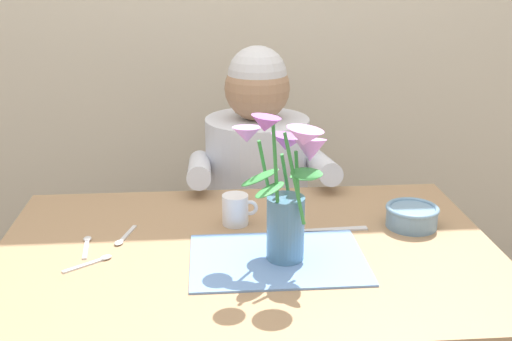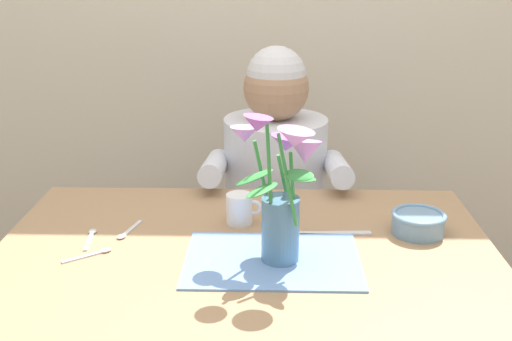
# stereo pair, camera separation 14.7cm
# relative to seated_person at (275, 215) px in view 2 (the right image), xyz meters

# --- Properties ---
(dining_table) EXTENTS (1.20, 0.80, 0.74)m
(dining_table) POSITION_rel_seated_person_xyz_m (-0.07, -0.62, 0.08)
(dining_table) COLOR #9E7A56
(dining_table) RESTS_ON ground_plane
(seated_person) EXTENTS (0.45, 0.47, 1.14)m
(seated_person) POSITION_rel_seated_person_xyz_m (0.00, 0.00, 0.00)
(seated_person) COLOR #4C4C56
(seated_person) RESTS_ON ground_plane
(striped_placemat) EXTENTS (0.40, 0.28, 0.00)m
(striped_placemat) POSITION_rel_seated_person_xyz_m (-0.01, -0.68, 0.18)
(striped_placemat) COLOR #6B93D1
(striped_placemat) RESTS_ON dining_table
(flower_vase) EXTENTS (0.21, 0.27, 0.35)m
(flower_vase) POSITION_rel_seated_person_xyz_m (0.01, -0.67, 0.35)
(flower_vase) COLOR teal
(flower_vase) RESTS_ON dining_table
(ceramic_bowl) EXTENTS (0.14, 0.14, 0.06)m
(ceramic_bowl) POSITION_rel_seated_person_xyz_m (0.36, -0.52, 0.21)
(ceramic_bowl) COLOR #6689A8
(ceramic_bowl) RESTS_ON dining_table
(dinner_knife) EXTENTS (0.19, 0.03, 0.00)m
(dinner_knife) POSITION_rel_seated_person_xyz_m (0.14, -0.53, 0.18)
(dinner_knife) COLOR silver
(dinner_knife) RESTS_ON dining_table
(coffee_cup) EXTENTS (0.09, 0.07, 0.08)m
(coffee_cup) POSITION_rel_seated_person_xyz_m (-0.09, -0.47, 0.22)
(coffee_cup) COLOR silver
(coffee_cup) RESTS_ON dining_table
(spoon_0) EXTENTS (0.03, 0.12, 0.01)m
(spoon_0) POSITION_rel_seated_person_xyz_m (-0.46, -0.56, 0.18)
(spoon_0) COLOR silver
(spoon_0) RESTS_ON dining_table
(spoon_1) EXTENTS (0.05, 0.12, 0.01)m
(spoon_1) POSITION_rel_seated_person_xyz_m (-0.38, -0.54, 0.18)
(spoon_1) COLOR silver
(spoon_1) RESTS_ON dining_table
(spoon_2) EXTENTS (0.11, 0.08, 0.01)m
(spoon_2) POSITION_rel_seated_person_xyz_m (-0.42, -0.66, 0.18)
(spoon_2) COLOR silver
(spoon_2) RESTS_ON dining_table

